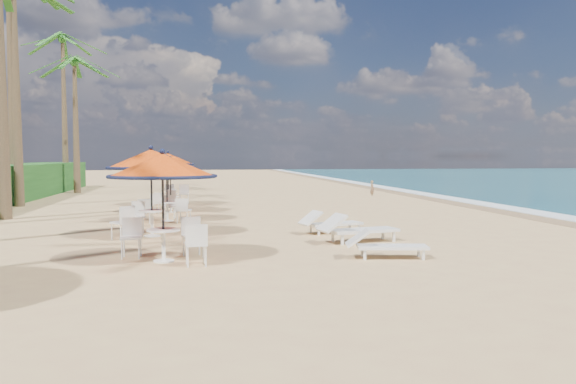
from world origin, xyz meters
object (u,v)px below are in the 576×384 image
station_0 (164,179)px  lounger_mid (356,229)px  lounger_far (329,222)px  station_3 (169,171)px  station_4 (168,166)px  station_1 (148,167)px  lounger_near (384,245)px  station_2 (167,173)px

station_0 → lounger_mid: 5.31m
lounger_far → station_0: bearing=-157.1°
station_3 → station_4: 3.51m
station_1 → station_3: (0.24, 6.73, -0.29)m
station_0 → lounger_near: 4.95m
lounger_near → lounger_far: size_ratio=0.94×
station_2 → station_3: size_ratio=1.02×
station_2 → station_3: station_2 is taller
lounger_mid → lounger_near: bearing=-103.3°
station_1 → station_4: 10.24m
station_2 → station_3: (-0.06, 3.06, -0.03)m
station_2 → lounger_far: bearing=-38.7°
station_1 → lounger_near: (5.35, -4.27, -1.64)m
station_0 → station_2: station_0 is taller
station_0 → station_3: station_0 is taller
station_0 → station_4: station_4 is taller
station_2 → station_4: (-0.24, 6.56, 0.14)m
station_2 → lounger_mid: station_2 is taller
station_2 → lounger_near: bearing=-57.6°
station_3 → lounger_mid: bearing=-59.4°
station_1 → station_2: bearing=85.3°
lounger_near → lounger_far: 4.10m
station_2 → lounger_near: (5.05, -7.94, -1.38)m
lounger_near → lounger_far: (-0.25, 4.09, 0.02)m
station_2 → lounger_near: 9.51m
station_1 → lounger_near: bearing=-38.6°
station_3 → lounger_mid: 10.19m
station_3 → station_1: bearing=-92.0°
station_1 → lounger_mid: (5.39, -1.96, -1.58)m
station_0 → station_2: 7.54m
station_3 → station_4: station_4 is taller
station_2 → lounger_mid: bearing=-47.9°
station_0 → station_1: size_ratio=0.94×
lounger_far → lounger_near: bearing=-103.1°
station_4 → lounger_far: station_4 is taller
lounger_near → lounger_mid: size_ratio=0.83×
station_4 → lounger_near: 15.51m
station_1 → lounger_near: station_1 is taller
station_1 → station_4: bearing=89.7°
lounger_near → lounger_far: bearing=103.5°
lounger_mid → station_2: bearing=119.7°
station_2 → station_0: bearing=-87.5°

